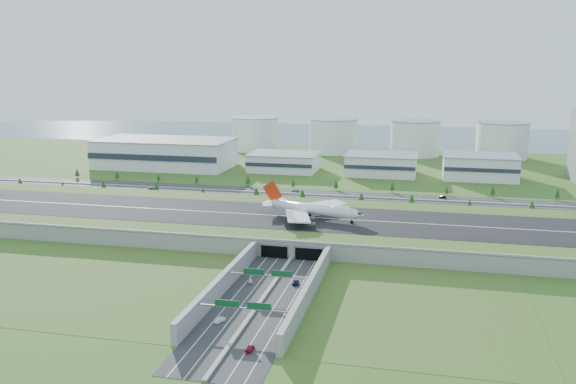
% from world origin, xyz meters
% --- Properties ---
extents(ground, '(1200.00, 1200.00, 0.00)m').
position_xyz_m(ground, '(0.00, 0.00, 0.00)').
color(ground, '#36581B').
rests_on(ground, ground).
extents(airfield_deck, '(520.00, 100.00, 9.20)m').
position_xyz_m(airfield_deck, '(0.00, -0.09, 4.12)').
color(airfield_deck, gray).
rests_on(airfield_deck, ground).
extents(underpass_road, '(38.80, 120.40, 8.00)m').
position_xyz_m(underpass_road, '(0.00, -99.42, 3.43)').
color(underpass_road, '#28282B').
rests_on(underpass_road, ground).
extents(sign_gantry_near, '(38.70, 0.70, 9.80)m').
position_xyz_m(sign_gantry_near, '(0.00, -95.04, 6.95)').
color(sign_gantry_near, gray).
rests_on(sign_gantry_near, ground).
extents(sign_gantry_far, '(38.70, 0.70, 9.80)m').
position_xyz_m(sign_gantry_far, '(0.00, -130.04, 6.95)').
color(sign_gantry_far, gray).
rests_on(sign_gantry_far, ground).
extents(north_expressway, '(560.00, 36.00, 0.12)m').
position_xyz_m(north_expressway, '(0.00, 95.00, 0.06)').
color(north_expressway, '#28282B').
rests_on(north_expressway, ground).
extents(tree_row, '(499.90, 48.72, 8.48)m').
position_xyz_m(tree_row, '(23.72, 92.80, 4.77)').
color(tree_row, '#3D2819').
rests_on(tree_row, ground).
extents(hangar_west, '(120.00, 60.00, 25.00)m').
position_xyz_m(hangar_west, '(-170.00, 185.00, 12.50)').
color(hangar_west, silver).
rests_on(hangar_west, ground).
extents(hangar_mid_a, '(58.00, 42.00, 15.00)m').
position_xyz_m(hangar_mid_a, '(-60.00, 190.00, 7.50)').
color(hangar_mid_a, silver).
rests_on(hangar_mid_a, ground).
extents(hangar_mid_b, '(58.00, 42.00, 17.00)m').
position_xyz_m(hangar_mid_b, '(25.00, 190.00, 8.50)').
color(hangar_mid_b, silver).
rests_on(hangar_mid_b, ground).
extents(hangar_mid_c, '(58.00, 42.00, 19.00)m').
position_xyz_m(hangar_mid_c, '(105.00, 190.00, 9.50)').
color(hangar_mid_c, silver).
rests_on(hangar_mid_c, ground).
extents(fuel_tank_a, '(50.00, 50.00, 35.00)m').
position_xyz_m(fuel_tank_a, '(-120.00, 310.00, 17.50)').
color(fuel_tank_a, white).
rests_on(fuel_tank_a, ground).
extents(fuel_tank_b, '(50.00, 50.00, 35.00)m').
position_xyz_m(fuel_tank_b, '(-35.00, 310.00, 17.50)').
color(fuel_tank_b, white).
rests_on(fuel_tank_b, ground).
extents(fuel_tank_c, '(50.00, 50.00, 35.00)m').
position_xyz_m(fuel_tank_c, '(50.00, 310.00, 17.50)').
color(fuel_tank_c, white).
rests_on(fuel_tank_c, ground).
extents(fuel_tank_d, '(50.00, 50.00, 35.00)m').
position_xyz_m(fuel_tank_d, '(135.00, 310.00, 17.50)').
color(fuel_tank_d, white).
rests_on(fuel_tank_d, ground).
extents(bay_water, '(1200.00, 260.00, 0.06)m').
position_xyz_m(bay_water, '(0.00, 480.00, 0.03)').
color(bay_water, '#355865').
rests_on(bay_water, ground).
extents(boeing_747, '(61.66, 57.48, 19.55)m').
position_xyz_m(boeing_747, '(1.09, -1.10, 13.56)').
color(boeing_747, white).
rests_on(boeing_747, airfield_deck).
extents(car_0, '(3.55, 5.32, 1.68)m').
position_xyz_m(car_0, '(-10.10, -86.43, 0.96)').
color(car_0, silver).
rests_on(car_0, ground).
extents(car_1, '(3.66, 5.40, 1.69)m').
position_xyz_m(car_1, '(-9.57, -128.22, 0.96)').
color(car_1, silver).
rests_on(car_1, ground).
extents(car_2, '(3.48, 6.08, 1.60)m').
position_xyz_m(car_2, '(9.20, -83.41, 0.92)').
color(car_2, '#0B1B3B').
rests_on(car_2, ground).
extents(car_3, '(2.24, 5.49, 1.59)m').
position_xyz_m(car_3, '(7.58, -147.47, 0.92)').
color(car_3, '#A20F20').
rests_on(car_3, ground).
extents(car_4, '(4.66, 3.02, 1.47)m').
position_xyz_m(car_4, '(-139.25, 88.65, 0.86)').
color(car_4, '#59595E').
rests_on(car_4, ground).
extents(car_5, '(5.37, 2.86, 1.68)m').
position_xyz_m(car_5, '(74.32, 105.49, 0.96)').
color(car_5, black).
rests_on(car_5, ground).
extents(car_7, '(5.85, 3.52, 1.59)m').
position_xyz_m(car_7, '(-31.76, 104.48, 0.91)').
color(car_7, silver).
rests_on(car_7, ground).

